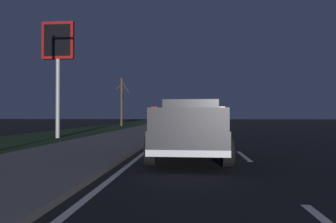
{
  "coord_description": "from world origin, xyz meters",
  "views": [
    {
      "loc": [
        -0.05,
        1.69,
        1.35
      ],
      "look_at": [
        11.82,
        2.63,
        1.49
      ],
      "focal_mm": 32.56,
      "sensor_mm": 36.0,
      "label": 1
    }
  ],
  "objects_px": {
    "pickup_truck": "(191,128)",
    "sedan_tan": "(220,119)",
    "bare_tree_far": "(122,101)",
    "gas_price_sign": "(58,51)",
    "sedan_black": "(192,120)",
    "sedan_white": "(193,119)"
  },
  "relations": [
    {
      "from": "pickup_truck",
      "to": "sedan_tan",
      "type": "xyz_separation_m",
      "value": [
        30.37,
        -3.74,
        -0.13
      ]
    },
    {
      "from": "sedan_tan",
      "to": "bare_tree_far",
      "type": "height_order",
      "value": "bare_tree_far"
    },
    {
      "from": "gas_price_sign",
      "to": "bare_tree_far",
      "type": "relative_size",
      "value": 1.17
    },
    {
      "from": "bare_tree_far",
      "to": "sedan_tan",
      "type": "bearing_deg",
      "value": -73.03
    },
    {
      "from": "bare_tree_far",
      "to": "sedan_black",
      "type": "bearing_deg",
      "value": -107.02
    },
    {
      "from": "sedan_tan",
      "to": "bare_tree_far",
      "type": "relative_size",
      "value": 0.76
    },
    {
      "from": "sedan_tan",
      "to": "sedan_black",
      "type": "relative_size",
      "value": 1.01
    },
    {
      "from": "sedan_white",
      "to": "sedan_black",
      "type": "bearing_deg",
      "value": 179.05
    },
    {
      "from": "pickup_truck",
      "to": "bare_tree_far",
      "type": "bearing_deg",
      "value": 17.87
    },
    {
      "from": "pickup_truck",
      "to": "sedan_white",
      "type": "bearing_deg",
      "value": -0.31
    },
    {
      "from": "gas_price_sign",
      "to": "bare_tree_far",
      "type": "bearing_deg",
      "value": 2.16
    },
    {
      "from": "pickup_truck",
      "to": "gas_price_sign",
      "type": "height_order",
      "value": "gas_price_sign"
    },
    {
      "from": "pickup_truck",
      "to": "gas_price_sign",
      "type": "relative_size",
      "value": 0.8
    },
    {
      "from": "pickup_truck",
      "to": "sedan_tan",
      "type": "bearing_deg",
      "value": -7.02
    },
    {
      "from": "pickup_truck",
      "to": "gas_price_sign",
      "type": "xyz_separation_m",
      "value": [
        7.2,
        7.85,
        4.24
      ]
    },
    {
      "from": "sedan_tan",
      "to": "gas_price_sign",
      "type": "xyz_separation_m",
      "value": [
        -23.18,
        11.59,
        4.37
      ]
    },
    {
      "from": "sedan_tan",
      "to": "sedan_white",
      "type": "height_order",
      "value": "same"
    },
    {
      "from": "sedan_tan",
      "to": "sedan_black",
      "type": "height_order",
      "value": "same"
    },
    {
      "from": "pickup_truck",
      "to": "bare_tree_far",
      "type": "xyz_separation_m",
      "value": [
        26.61,
        8.58,
        2.16
      ]
    },
    {
      "from": "pickup_truck",
      "to": "sedan_tan",
      "type": "height_order",
      "value": "pickup_truck"
    },
    {
      "from": "sedan_white",
      "to": "pickup_truck",
      "type": "bearing_deg",
      "value": 179.69
    },
    {
      "from": "sedan_black",
      "to": "pickup_truck",
      "type": "bearing_deg",
      "value": 179.87
    }
  ]
}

